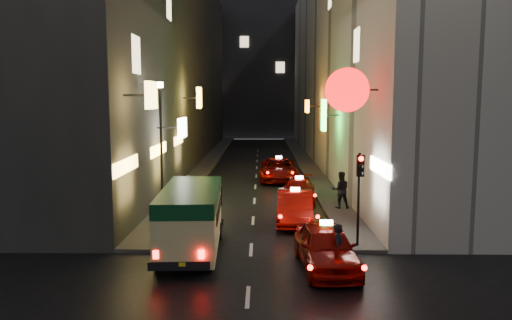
{
  "coord_description": "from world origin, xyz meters",
  "views": [
    {
      "loc": [
        0.38,
        -9.65,
        5.62
      ],
      "look_at": [
        0.14,
        13.0,
        2.84
      ],
      "focal_mm": 35.0,
      "sensor_mm": 36.0,
      "label": 1
    }
  ],
  "objects_px": {
    "taxi_near": "(326,243)",
    "pedestrian_crossing": "(339,246)",
    "minibus": "(191,212)",
    "lamp_post": "(161,141)",
    "traffic_light": "(360,179)"
  },
  "relations": [
    {
      "from": "minibus",
      "to": "taxi_near",
      "type": "bearing_deg",
      "value": -18.63
    },
    {
      "from": "lamp_post",
      "to": "minibus",
      "type": "bearing_deg",
      "value": -67.79
    },
    {
      "from": "taxi_near",
      "to": "pedestrian_crossing",
      "type": "height_order",
      "value": "pedestrian_crossing"
    },
    {
      "from": "taxi_near",
      "to": "pedestrian_crossing",
      "type": "distance_m",
      "value": 0.71
    },
    {
      "from": "pedestrian_crossing",
      "to": "traffic_light",
      "type": "bearing_deg",
      "value": -4.55
    },
    {
      "from": "minibus",
      "to": "taxi_near",
      "type": "distance_m",
      "value": 5.0
    },
    {
      "from": "minibus",
      "to": "pedestrian_crossing",
      "type": "xyz_separation_m",
      "value": [
        5.03,
        -2.19,
        -0.58
      ]
    },
    {
      "from": "minibus",
      "to": "lamp_post",
      "type": "bearing_deg",
      "value": 112.21
    },
    {
      "from": "minibus",
      "to": "lamp_post",
      "type": "xyz_separation_m",
      "value": [
        -2.04,
        4.99,
        2.19
      ]
    },
    {
      "from": "minibus",
      "to": "traffic_light",
      "type": "height_order",
      "value": "traffic_light"
    },
    {
      "from": "taxi_near",
      "to": "traffic_light",
      "type": "relative_size",
      "value": 1.59
    },
    {
      "from": "taxi_near",
      "to": "lamp_post",
      "type": "relative_size",
      "value": 0.9
    },
    {
      "from": "minibus",
      "to": "traffic_light",
      "type": "bearing_deg",
      "value": 4.29
    },
    {
      "from": "pedestrian_crossing",
      "to": "lamp_post",
      "type": "distance_m",
      "value": 10.45
    },
    {
      "from": "taxi_near",
      "to": "pedestrian_crossing",
      "type": "bearing_deg",
      "value": -61.08
    }
  ]
}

